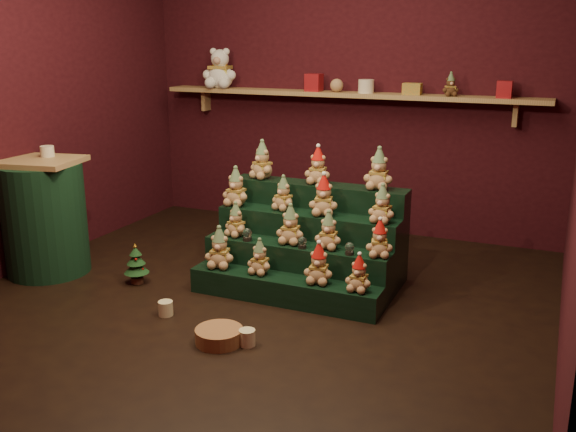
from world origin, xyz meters
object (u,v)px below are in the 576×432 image
at_px(snow_globe_c, 350,249).
at_px(mug_left, 166,308).
at_px(side_table, 44,217).
at_px(snow_globe_b, 302,242).
at_px(brown_bear, 451,85).
at_px(wicker_basket, 219,336).
at_px(riser_tier_front, 284,290).
at_px(mini_christmas_tree, 136,264).
at_px(mug_right, 247,338).
at_px(snow_globe_a, 247,234).
at_px(white_bear, 220,63).

bearing_deg(snow_globe_c, mug_left, -147.12).
bearing_deg(mug_left, side_table, 165.79).
bearing_deg(snow_globe_b, side_table, -170.21).
bearing_deg(brown_bear, wicker_basket, -135.14).
height_order(snow_globe_c, mug_left, snow_globe_c).
bearing_deg(riser_tier_front, mini_christmas_tree, -174.11).
xyz_separation_m(snow_globe_c, wicker_basket, (-0.53, -0.90, -0.36)).
relative_size(side_table, brown_bear, 4.70).
bearing_deg(mug_left, wicker_basket, -21.60).
height_order(mini_christmas_tree, mug_right, mini_christmas_tree).
relative_size(snow_globe_b, side_table, 0.09).
distance_m(riser_tier_front, snow_globe_a, 0.51).
height_order(snow_globe_c, brown_bear, brown_bear).
distance_m(side_table, mug_left, 1.42).
relative_size(riser_tier_front, side_table, 1.53).
relative_size(riser_tier_front, wicker_basket, 4.76).
relative_size(mini_christmas_tree, wicker_basket, 1.09).
bearing_deg(mini_christmas_tree, snow_globe_a, 19.25).
distance_m(wicker_basket, white_bear, 3.23).
bearing_deg(wicker_basket, snow_globe_c, 59.22).
relative_size(mug_left, wicker_basket, 0.34).
distance_m(riser_tier_front, mug_right, 0.70).
distance_m(snow_globe_c, mug_left, 1.31).
height_order(side_table, brown_bear, brown_bear).
relative_size(mug_left, white_bear, 0.21).
bearing_deg(side_table, white_bear, 64.91).
xyz_separation_m(snow_globe_a, mug_right, (0.43, -0.86, -0.36)).
distance_m(snow_globe_a, side_table, 1.64).
height_order(mug_left, mug_right, mug_right).
relative_size(mug_right, wicker_basket, 0.34).
xyz_separation_m(snow_globe_a, side_table, (-1.60, -0.35, 0.04)).
height_order(wicker_basket, white_bear, white_bear).
bearing_deg(wicker_basket, mug_right, 12.75).
xyz_separation_m(snow_globe_b, mug_left, (-0.71, -0.69, -0.35)).
xyz_separation_m(snow_globe_c, side_table, (-2.39, -0.35, 0.05)).
height_order(snow_globe_b, wicker_basket, snow_globe_b).
xyz_separation_m(riser_tier_front, brown_bear, (0.76, 1.78, 1.33)).
height_order(mini_christmas_tree, white_bear, white_bear).
relative_size(snow_globe_c, mini_christmas_tree, 0.27).
xyz_separation_m(mini_christmas_tree, mug_left, (0.53, -0.41, -0.11)).
relative_size(riser_tier_front, snow_globe_c, 15.91).
bearing_deg(mug_left, snow_globe_c, 32.88).
bearing_deg(white_bear, riser_tier_front, -58.42).
relative_size(riser_tier_front, snow_globe_b, 16.54).
distance_m(riser_tier_front, mug_left, 0.83).
height_order(snow_globe_b, mini_christmas_tree, snow_globe_b).
relative_size(wicker_basket, white_bear, 0.61).
distance_m(snow_globe_c, mini_christmas_tree, 1.64).
bearing_deg(side_table, mini_christmas_tree, -5.89).
xyz_separation_m(snow_globe_c, brown_bear, (0.34, 1.62, 1.01)).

